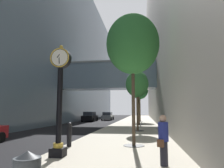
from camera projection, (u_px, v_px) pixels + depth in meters
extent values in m
plane|color=black|center=(114.00, 124.00, 29.41)|extent=(110.00, 110.00, 0.00)
cube|color=#BCB29E|center=(136.00, 122.00, 31.93)|extent=(5.93, 80.00, 0.14)
cube|color=slate|center=(49.00, 39.00, 35.83)|extent=(9.00, 80.00, 28.20)
cube|color=slate|center=(108.00, 77.00, 28.97)|extent=(13.79, 3.20, 3.48)
cube|color=gray|center=(108.00, 64.00, 29.20)|extent=(13.79, 3.40, 0.24)
cube|color=gray|center=(181.00, 9.00, 33.06)|extent=(9.00, 80.00, 35.89)
cube|color=black|center=(58.00, 152.00, 8.23)|extent=(0.55, 0.55, 0.35)
cylinder|color=gold|center=(58.00, 145.00, 8.26)|extent=(0.39, 0.38, 0.18)
cylinder|color=black|center=(59.00, 105.00, 8.46)|extent=(0.22, 0.22, 3.03)
cylinder|color=black|center=(61.00, 58.00, 8.70)|extent=(0.84, 0.28, 0.84)
torus|color=gold|center=(59.00, 57.00, 8.55)|extent=(0.82, 0.05, 0.82)
cylinder|color=silver|center=(59.00, 58.00, 8.55)|extent=(0.69, 0.01, 0.69)
cylinder|color=silver|center=(62.00, 59.00, 8.85)|extent=(0.69, 0.01, 0.69)
sphere|color=gold|center=(61.00, 47.00, 8.76)|extent=(0.16, 0.16, 0.16)
cube|color=black|center=(58.00, 56.00, 8.56)|extent=(0.13, 0.01, 0.15)
cube|color=black|center=(59.00, 61.00, 8.53)|extent=(0.04, 0.01, 0.26)
cylinder|color=black|center=(69.00, 136.00, 10.53)|extent=(0.24, 0.24, 1.02)
sphere|color=black|center=(69.00, 125.00, 10.60)|extent=(0.25, 0.25, 0.25)
cylinder|color=#333335|center=(134.00, 146.00, 10.73)|extent=(1.10, 1.10, 0.02)
cylinder|color=#4C3D2D|center=(133.00, 104.00, 11.00)|extent=(0.18, 0.18, 4.35)
ellipsoid|color=#2D7033|center=(133.00, 44.00, 11.41)|extent=(2.89, 2.89, 3.32)
cylinder|color=#333335|center=(138.00, 131.00, 18.38)|extent=(1.10, 1.10, 0.02)
cylinder|color=brown|center=(137.00, 112.00, 18.59)|extent=(0.18, 0.18, 3.40)
ellipsoid|color=#387F3D|center=(137.00, 84.00, 18.90)|extent=(2.06, 2.06, 2.37)
cylinder|color=#333335|center=(139.00, 125.00, 26.02)|extent=(1.10, 1.10, 0.02)
cylinder|color=brown|center=(139.00, 106.00, 26.31)|extent=(0.18, 0.18, 4.60)
ellipsoid|color=#387F3D|center=(139.00, 82.00, 26.70)|extent=(2.32, 2.32, 2.66)
cylinder|color=#333335|center=(140.00, 121.00, 33.67)|extent=(1.10, 1.10, 0.02)
cylinder|color=#4C3D2D|center=(140.00, 109.00, 33.92)|extent=(0.18, 0.18, 4.15)
ellipsoid|color=#23602D|center=(140.00, 90.00, 34.31)|extent=(2.80, 2.80, 3.22)
cone|color=#272A2E|center=(28.00, 155.00, 4.01)|extent=(0.53, 0.53, 0.16)
cylinder|color=#23232D|center=(164.00, 153.00, 6.92)|extent=(0.36, 0.36, 0.79)
cylinder|color=navy|center=(163.00, 132.00, 7.01)|extent=(0.47, 0.47, 0.64)
sphere|color=tan|center=(163.00, 118.00, 7.07)|extent=(0.24, 0.24, 0.24)
cube|color=brown|center=(161.00, 143.00, 6.80)|extent=(0.23, 0.21, 0.24)
cube|color=slate|center=(108.00, 117.00, 40.77)|extent=(1.80, 4.20, 0.75)
cube|color=#282D38|center=(108.00, 114.00, 40.64)|extent=(1.58, 2.35, 0.62)
cylinder|color=black|center=(105.00, 118.00, 42.27)|extent=(0.22, 0.64, 0.64)
cylinder|color=black|center=(113.00, 118.00, 42.00)|extent=(0.22, 0.64, 0.64)
cylinder|color=black|center=(102.00, 119.00, 39.46)|extent=(0.22, 0.64, 0.64)
cylinder|color=black|center=(111.00, 119.00, 39.20)|extent=(0.22, 0.64, 0.64)
cube|color=black|center=(90.00, 118.00, 36.15)|extent=(1.88, 4.58, 0.82)
cube|color=#282D38|center=(90.00, 114.00, 36.01)|extent=(1.65, 2.57, 0.67)
cylinder|color=black|center=(87.00, 119.00, 37.77)|extent=(0.22, 0.64, 0.64)
cylinder|color=black|center=(97.00, 119.00, 37.50)|extent=(0.22, 0.64, 0.64)
cylinder|color=black|center=(82.00, 120.00, 34.72)|extent=(0.22, 0.64, 0.64)
cylinder|color=black|center=(93.00, 120.00, 34.45)|extent=(0.22, 0.64, 0.64)
cylinder|color=black|center=(1.00, 137.00, 12.60)|extent=(0.23, 0.64, 0.64)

